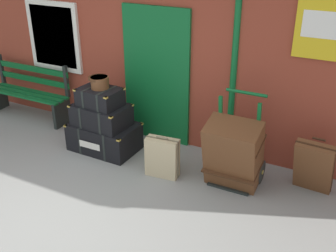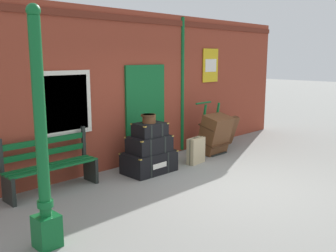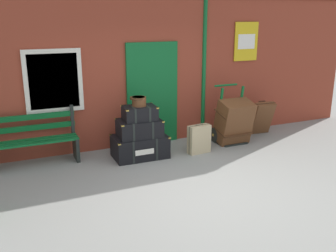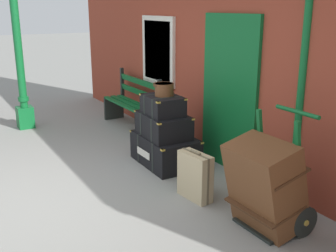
# 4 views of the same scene
# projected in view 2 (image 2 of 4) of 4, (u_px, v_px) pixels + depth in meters

# --- Properties ---
(ground_plane) EXTENTS (60.00, 60.00, 0.00)m
(ground_plane) POSITION_uv_depth(u_px,v_px,m) (234.00, 188.00, 6.63)
(ground_plane) COLOR gray
(brick_facade) EXTENTS (10.40, 0.35, 3.20)m
(brick_facade) POSITION_uv_depth(u_px,v_px,m) (136.00, 88.00, 8.11)
(brick_facade) COLOR brown
(brick_facade) RESTS_ON ground
(lamp_post) EXTENTS (0.28, 0.28, 2.84)m
(lamp_post) POSITION_uv_depth(u_px,v_px,m) (43.00, 161.00, 4.38)
(lamp_post) COLOR #0F5B28
(lamp_post) RESTS_ON ground
(platform_bench) EXTENTS (1.60, 0.43, 1.01)m
(platform_bench) POSITION_uv_depth(u_px,v_px,m) (51.00, 166.00, 6.40)
(platform_bench) COLOR #0F5B28
(platform_bench) RESTS_ON ground
(steamer_trunk_base) EXTENTS (1.02, 0.68, 0.43)m
(steamer_trunk_base) POSITION_uv_depth(u_px,v_px,m) (149.00, 162.00, 7.48)
(steamer_trunk_base) COLOR black
(steamer_trunk_base) RESTS_ON ground
(steamer_trunk_middle) EXTENTS (0.84, 0.60, 0.33)m
(steamer_trunk_middle) POSITION_uv_depth(u_px,v_px,m) (149.00, 144.00, 7.39)
(steamer_trunk_middle) COLOR black
(steamer_trunk_middle) RESTS_ON steamer_trunk_base
(steamer_trunk_top) EXTENTS (0.64, 0.49, 0.27)m
(steamer_trunk_top) POSITION_uv_depth(u_px,v_px,m) (150.00, 130.00, 7.34)
(steamer_trunk_top) COLOR black
(steamer_trunk_top) RESTS_ON steamer_trunk_middle
(round_hatbox) EXTENTS (0.30, 0.28, 0.17)m
(round_hatbox) POSITION_uv_depth(u_px,v_px,m) (149.00, 118.00, 7.31)
(round_hatbox) COLOR brown
(round_hatbox) RESTS_ON steamer_trunk_top
(porters_trolley) EXTENTS (0.71, 0.56, 1.21)m
(porters_trolley) POSITION_uv_depth(u_px,v_px,m) (209.00, 141.00, 9.00)
(porters_trolley) COLOR black
(porters_trolley) RESTS_ON ground
(large_brown_trunk) EXTENTS (0.70, 0.64, 0.96)m
(large_brown_trunk) POSITION_uv_depth(u_px,v_px,m) (215.00, 134.00, 8.85)
(large_brown_trunk) COLOR brown
(large_brown_trunk) RESTS_ON ground
(suitcase_olive) EXTENTS (0.47, 0.23, 0.60)m
(suitcase_olive) POSITION_uv_depth(u_px,v_px,m) (196.00, 151.00, 8.09)
(suitcase_olive) COLOR tan
(suitcase_olive) RESTS_ON ground
(suitcase_charcoal) EXTENTS (0.50, 0.43, 0.77)m
(suitcase_charcoal) POSITION_uv_depth(u_px,v_px,m) (228.00, 131.00, 9.75)
(suitcase_charcoal) COLOR brown
(suitcase_charcoal) RESTS_ON ground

